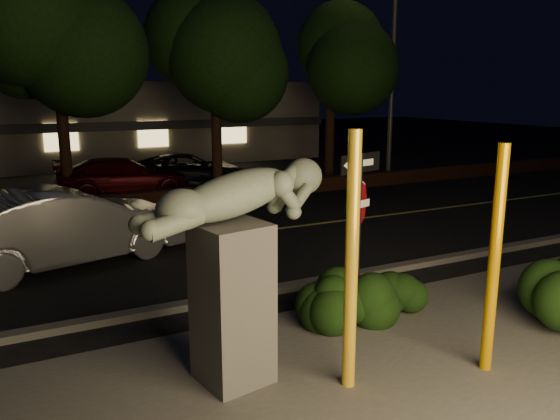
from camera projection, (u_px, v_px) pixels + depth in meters
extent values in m
plane|color=black|center=(172.00, 214.00, 16.11)|extent=(90.00, 90.00, 0.00)
cube|color=#4C4944|center=(426.00, 396.00, 6.52)|extent=(14.00, 6.00, 0.02)
cube|color=black|center=(205.00, 238.00, 13.49)|extent=(80.00, 8.00, 0.01)
cube|color=#BDB94B|center=(205.00, 238.00, 13.49)|extent=(80.00, 0.12, 0.00)
cube|color=#4C4944|center=(279.00, 289.00, 9.91)|extent=(80.00, 0.25, 0.12)
cube|color=#462416|center=(160.00, 198.00, 17.19)|extent=(40.00, 0.35, 0.50)
cube|color=black|center=(124.00, 180.00, 22.21)|extent=(40.00, 12.00, 0.01)
cube|color=#71675A|center=(91.00, 121.00, 28.76)|extent=(22.00, 10.00, 4.00)
cube|color=#333338|center=(108.00, 127.00, 24.31)|extent=(22.00, 0.20, 0.40)
cube|color=#FFD87F|center=(61.00, 137.00, 23.56)|extent=(1.40, 0.08, 1.20)
cube|color=#FFD87F|center=(153.00, 134.00, 25.32)|extent=(1.40, 0.08, 1.20)
cube|color=#FFD87F|center=(233.00, 131.00, 27.08)|extent=(1.40, 0.08, 1.20)
cylinder|color=black|center=(64.00, 137.00, 17.34)|extent=(0.36, 0.36, 4.25)
ellipsoid|color=black|center=(53.00, 6.00, 16.50)|extent=(5.20, 5.20, 4.68)
cylinder|color=black|center=(217.00, 136.00, 19.22)|extent=(0.36, 0.36, 4.00)
ellipsoid|color=black|center=(214.00, 27.00, 18.43)|extent=(4.80, 4.80, 4.32)
cylinder|color=black|center=(330.00, 132.00, 21.87)|extent=(0.36, 0.36, 3.90)
ellipsoid|color=black|center=(332.00, 41.00, 21.12)|extent=(4.40, 4.40, 3.96)
cylinder|color=yellow|center=(351.00, 264.00, 6.43)|extent=(0.16, 0.16, 3.17)
cylinder|color=#D79202|center=(494.00, 261.00, 6.85)|extent=(0.15, 0.15, 2.97)
cylinder|color=black|center=(359.00, 240.00, 8.38)|extent=(0.06, 0.06, 2.67)
cube|color=white|center=(360.00, 204.00, 8.25)|extent=(0.39, 0.14, 0.11)
cube|color=black|center=(361.00, 163.00, 8.12)|extent=(0.87, 0.29, 0.29)
cube|color=white|center=(361.00, 163.00, 8.12)|extent=(0.55, 0.19, 0.11)
cube|color=#4C4944|center=(232.00, 304.00, 6.68)|extent=(0.93, 0.93, 2.05)
sphere|color=slate|center=(303.00, 177.00, 7.02)|extent=(0.48, 0.48, 0.48)
ellipsoid|color=black|center=(335.00, 297.00, 8.38)|extent=(2.04, 1.55, 0.96)
ellipsoid|color=black|center=(390.00, 285.00, 8.89)|extent=(1.52, 0.87, 0.97)
cylinder|color=#47484C|center=(393.00, 60.00, 21.55)|extent=(0.19, 0.19, 9.48)
imported|color=#BDBCC2|center=(66.00, 227.00, 11.33)|extent=(5.22, 2.95, 1.63)
imported|color=#42060C|center=(123.00, 177.00, 18.86)|extent=(4.61, 2.03, 1.32)
imported|color=black|center=(188.00, 171.00, 20.49)|extent=(4.94, 3.31, 1.26)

